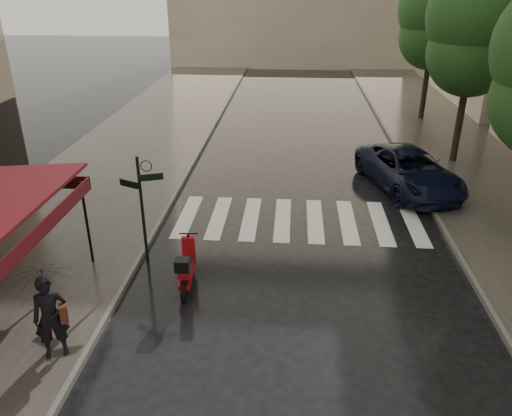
# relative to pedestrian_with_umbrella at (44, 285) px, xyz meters

# --- Properties ---
(ground) EXTENTS (120.00, 120.00, 0.00)m
(ground) POSITION_rel_pedestrian_with_umbrella_xyz_m (2.00, 0.88, -1.81)
(ground) COLOR black
(ground) RESTS_ON ground
(sidewalk_near) EXTENTS (6.00, 60.00, 0.12)m
(sidewalk_near) POSITION_rel_pedestrian_with_umbrella_xyz_m (-2.50, 12.88, -1.75)
(sidewalk_near) COLOR #38332D
(sidewalk_near) RESTS_ON ground
(sidewalk_far) EXTENTS (5.50, 60.00, 0.12)m
(sidewalk_far) POSITION_rel_pedestrian_with_umbrella_xyz_m (12.25, 12.88, -1.75)
(sidewalk_far) COLOR #38332D
(sidewalk_far) RESTS_ON ground
(curb_near) EXTENTS (0.12, 60.00, 0.16)m
(curb_near) POSITION_rel_pedestrian_with_umbrella_xyz_m (0.55, 12.88, -1.74)
(curb_near) COLOR #595651
(curb_near) RESTS_ON ground
(curb_far) EXTENTS (0.12, 60.00, 0.16)m
(curb_far) POSITION_rel_pedestrian_with_umbrella_xyz_m (9.45, 12.88, -1.74)
(curb_far) COLOR #595651
(curb_far) RESTS_ON ground
(crosswalk) EXTENTS (7.85, 3.20, 0.01)m
(crosswalk) POSITION_rel_pedestrian_with_umbrella_xyz_m (4.97, 6.88, -1.81)
(crosswalk) COLOR silver
(crosswalk) RESTS_ON ground
(signpost) EXTENTS (1.17, 0.29, 3.10)m
(signpost) POSITION_rel_pedestrian_with_umbrella_xyz_m (0.80, 3.88, 0.02)
(signpost) COLOR black
(signpost) RESTS_ON ground
(tree_mid) EXTENTS (3.80, 3.80, 8.34)m
(tree_mid) POSITION_rel_pedestrian_with_umbrella_xyz_m (11.50, 12.88, 3.78)
(tree_mid) COLOR black
(tree_mid) RESTS_ON sidewalk_far
(tree_far) EXTENTS (3.80, 3.80, 8.16)m
(tree_far) POSITION_rel_pedestrian_with_umbrella_xyz_m (11.70, 19.88, 3.64)
(tree_far) COLOR black
(tree_far) RESTS_ON sidewalk_far
(pedestrian_with_umbrella) EXTENTS (1.47, 1.48, 2.55)m
(pedestrian_with_umbrella) POSITION_rel_pedestrian_with_umbrella_xyz_m (0.00, 0.00, 0.00)
(pedestrian_with_umbrella) COLOR black
(pedestrian_with_umbrella) RESTS_ON sidewalk_near
(scooter) EXTENTS (0.51, 1.83, 1.20)m
(scooter) POSITION_rel_pedestrian_with_umbrella_xyz_m (2.13, 2.79, -1.25)
(scooter) COLOR black
(scooter) RESTS_ON ground
(parked_car) EXTENTS (3.76, 5.66, 1.44)m
(parked_car) POSITION_rel_pedestrian_with_umbrella_xyz_m (9.00, 9.88, -1.09)
(parked_car) COLOR black
(parked_car) RESTS_ON ground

